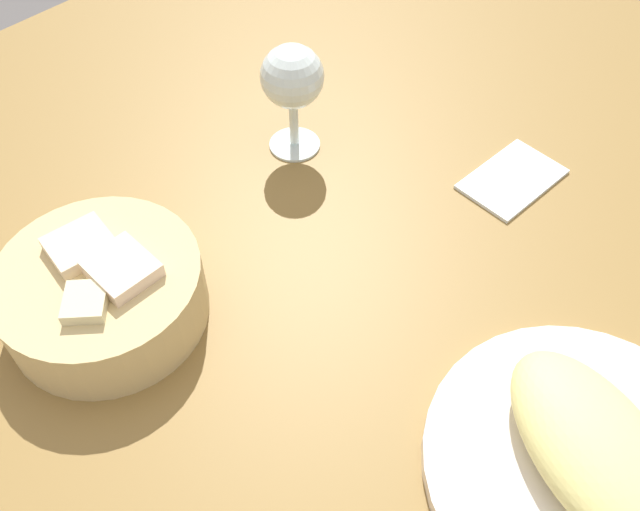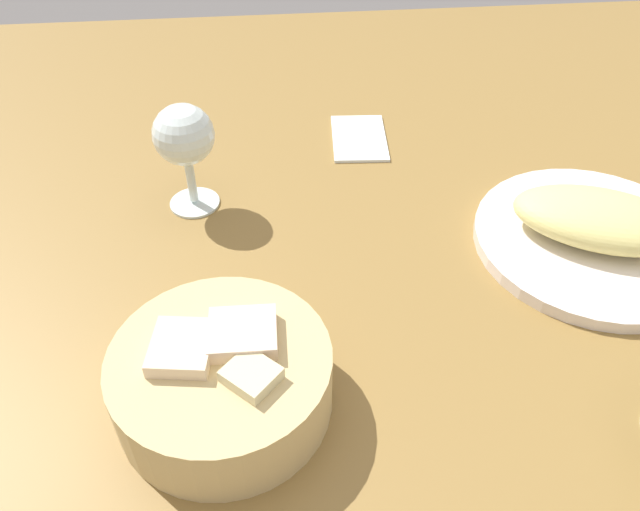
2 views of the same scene
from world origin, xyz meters
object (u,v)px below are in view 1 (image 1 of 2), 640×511
(plate, at_px, (586,467))
(bread_basket, at_px, (104,291))
(wine_glass_near, at_px, (292,82))
(folded_napkin, at_px, (513,178))

(plate, distance_m, bread_basket, 0.42)
(wine_glass_near, xyz_separation_m, folded_napkin, (-0.21, -0.12, -0.08))
(wine_glass_near, bearing_deg, plate, 164.88)
(plate, bearing_deg, wine_glass_near, -15.12)
(plate, height_order, wine_glass_near, wine_glass_near)
(plate, relative_size, bread_basket, 1.40)
(plate, bearing_deg, folded_napkin, -47.19)
(plate, distance_m, wine_glass_near, 0.45)
(bread_basket, height_order, wine_glass_near, wine_glass_near)
(plate, relative_size, wine_glass_near, 1.99)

